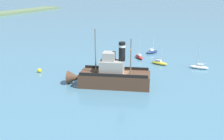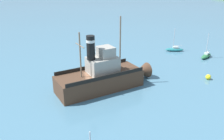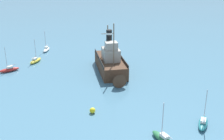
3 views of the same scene
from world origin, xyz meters
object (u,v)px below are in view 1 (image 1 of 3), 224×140
mooring_buoy (39,70)px  sailboat_yellow (159,63)px  sailboat_white (199,67)px  sailboat_red (139,57)px  old_tugboat (111,76)px  sailboat_navy (152,52)px

mooring_buoy → sailboat_yellow: bearing=-51.6°
sailboat_white → sailboat_red: (2.53, 14.18, 0.00)m
sailboat_white → sailboat_yellow: (-0.51, 8.37, 0.00)m
sailboat_white → old_tugboat: bearing=144.5°
sailboat_white → mooring_buoy: (-16.30, 28.32, -0.02)m
old_tugboat → sailboat_yellow: (16.44, -3.72, -1.40)m
sailboat_navy → mooring_buoy: (-24.91, 15.33, -0.02)m
sailboat_red → sailboat_yellow: bearing=-117.6°
sailboat_white → sailboat_yellow: size_ratio=1.00×
sailboat_red → mooring_buoy: bearing=143.1°
old_tugboat → sailboat_red: size_ratio=3.01×
sailboat_red → mooring_buoy: size_ratio=6.03×
sailboat_yellow → sailboat_red: (3.04, 5.81, 0.00)m
sailboat_white → sailboat_red: 14.41m
sailboat_navy → mooring_buoy: bearing=148.4°
sailboat_navy → sailboat_yellow: bearing=-153.1°
sailboat_yellow → mooring_buoy: sailboat_yellow is taller
sailboat_yellow → mooring_buoy: (-15.79, 19.95, -0.02)m
old_tugboat → sailboat_white: old_tugboat is taller
old_tugboat → sailboat_white: bearing=-35.5°
sailboat_white → mooring_buoy: 32.68m
sailboat_yellow → sailboat_navy: same height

